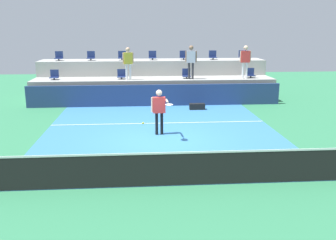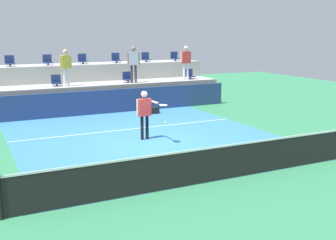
% 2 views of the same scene
% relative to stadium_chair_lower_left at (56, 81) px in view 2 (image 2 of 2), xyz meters
% --- Properties ---
extents(ground_plane, '(40.00, 40.00, 0.00)m').
position_rel_stadium_chair_lower_left_xyz_m(ground_plane, '(1.76, -7.23, -1.46)').
color(ground_plane, '#2D754C').
extents(court_inner_paint, '(9.00, 10.00, 0.01)m').
position_rel_stadium_chair_lower_left_xyz_m(court_inner_paint, '(1.76, -6.23, -1.46)').
color(court_inner_paint, teal).
rests_on(court_inner_paint, ground_plane).
extents(court_service_line, '(9.00, 0.06, 0.00)m').
position_rel_stadium_chair_lower_left_xyz_m(court_service_line, '(1.76, -4.83, -1.46)').
color(court_service_line, white).
rests_on(court_service_line, ground_plane).
extents(tennis_net, '(10.48, 0.08, 1.07)m').
position_rel_stadium_chair_lower_left_xyz_m(tennis_net, '(1.76, -11.23, -0.97)').
color(tennis_net, black).
rests_on(tennis_net, ground_plane).
extents(sponsor_backboard, '(13.00, 0.16, 1.10)m').
position_rel_stadium_chair_lower_left_xyz_m(sponsor_backboard, '(1.76, -1.23, -0.91)').
color(sponsor_backboard, navy).
rests_on(sponsor_backboard, ground_plane).
extents(seating_tier_lower, '(13.00, 1.80, 1.25)m').
position_rel_stadium_chair_lower_left_xyz_m(seating_tier_lower, '(1.76, 0.07, -0.84)').
color(seating_tier_lower, '#9E9E99').
rests_on(seating_tier_lower, ground_plane).
extents(seating_tier_upper, '(13.00, 1.80, 2.10)m').
position_rel_stadium_chair_lower_left_xyz_m(seating_tier_upper, '(1.76, 1.87, -0.41)').
color(seating_tier_upper, '#9E9E99').
rests_on(seating_tier_upper, ground_plane).
extents(stadium_chair_lower_left, '(0.44, 0.40, 0.52)m').
position_rel_stadium_chair_lower_left_xyz_m(stadium_chair_lower_left, '(0.00, 0.00, 0.00)').
color(stadium_chair_lower_left, '#2D2D33').
rests_on(stadium_chair_lower_left, seating_tier_lower).
extents(stadium_chair_lower_right, '(0.44, 0.40, 0.52)m').
position_rel_stadium_chair_lower_left_xyz_m(stadium_chair_lower_right, '(3.52, 0.00, 0.00)').
color(stadium_chair_lower_right, '#2D2D33').
rests_on(stadium_chair_lower_right, seating_tier_lower).
extents(stadium_chair_lower_far_right, '(0.44, 0.40, 0.52)m').
position_rel_stadium_chair_lower_left_xyz_m(stadium_chair_lower_far_right, '(7.08, 0.00, 0.00)').
color(stadium_chair_lower_far_right, '#2D2D33').
rests_on(stadium_chair_lower_far_right, seating_tier_lower).
extents(stadium_chair_upper_left, '(0.44, 0.40, 0.52)m').
position_rel_stadium_chair_lower_left_xyz_m(stadium_chair_upper_left, '(-1.80, 1.80, 0.85)').
color(stadium_chair_upper_left, '#2D2D33').
rests_on(stadium_chair_upper_left, seating_tier_upper).
extents(stadium_chair_upper_mid_left, '(0.44, 0.40, 0.52)m').
position_rel_stadium_chair_lower_left_xyz_m(stadium_chair_upper_mid_left, '(-0.03, 1.80, 0.85)').
color(stadium_chair_upper_mid_left, '#2D2D33').
rests_on(stadium_chair_upper_mid_left, seating_tier_upper).
extents(stadium_chair_upper_center, '(0.44, 0.40, 0.52)m').
position_rel_stadium_chair_lower_left_xyz_m(stadium_chair_upper_center, '(1.74, 1.80, 0.85)').
color(stadium_chair_upper_center, '#2D2D33').
rests_on(stadium_chair_upper_center, seating_tier_upper).
extents(stadium_chair_upper_mid_right, '(0.44, 0.40, 0.52)m').
position_rel_stadium_chair_lower_left_xyz_m(stadium_chair_upper_mid_right, '(3.57, 1.80, 0.85)').
color(stadium_chair_upper_mid_right, '#2D2D33').
rests_on(stadium_chair_upper_mid_right, seating_tier_upper).
extents(stadium_chair_upper_right, '(0.44, 0.40, 0.52)m').
position_rel_stadium_chair_lower_left_xyz_m(stadium_chair_upper_right, '(5.30, 1.80, 0.85)').
color(stadium_chair_upper_right, '#2D2D33').
rests_on(stadium_chair_upper_right, seating_tier_upper).
extents(stadium_chair_upper_far_right, '(0.44, 0.40, 0.52)m').
position_rel_stadium_chair_lower_left_xyz_m(stadium_chair_upper_far_right, '(7.09, 1.80, 0.85)').
color(stadium_chair_upper_far_right, '#2D2D33').
rests_on(stadium_chair_upper_far_right, seating_tier_upper).
extents(tennis_player, '(0.74, 1.19, 1.72)m').
position_rel_stadium_chair_lower_left_xyz_m(tennis_player, '(1.69, -6.55, -0.41)').
color(tennis_player, black).
rests_on(tennis_player, ground_plane).
extents(spectator_leaning_on_rail, '(0.59, 0.29, 1.69)m').
position_rel_stadium_chair_lower_left_xyz_m(spectator_leaning_on_rail, '(0.39, -0.38, 0.81)').
color(spectator_leaning_on_rail, white).
rests_on(spectator_leaning_on_rail, seating_tier_lower).
extents(spectator_in_white, '(0.62, 0.27, 1.77)m').
position_rel_stadium_chair_lower_left_xyz_m(spectator_in_white, '(3.70, -0.38, 0.87)').
color(spectator_in_white, '#2D2D33').
rests_on(spectator_in_white, seating_tier_lower).
extents(spectator_in_grey, '(0.61, 0.24, 1.76)m').
position_rel_stadium_chair_lower_left_xyz_m(spectator_in_grey, '(6.63, -0.38, 0.86)').
color(spectator_in_grey, white).
rests_on(spectator_in_grey, seating_tier_lower).
extents(tennis_ball, '(0.07, 0.07, 0.07)m').
position_rel_stadium_chair_lower_left_xyz_m(tennis_ball, '(1.05, -9.51, -0.23)').
color(tennis_ball, '#CCE033').
extents(equipment_bag, '(0.76, 0.28, 0.30)m').
position_rel_stadium_chair_lower_left_xyz_m(equipment_bag, '(3.78, -2.28, -1.31)').
color(equipment_bag, black).
rests_on(equipment_bag, ground_plane).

